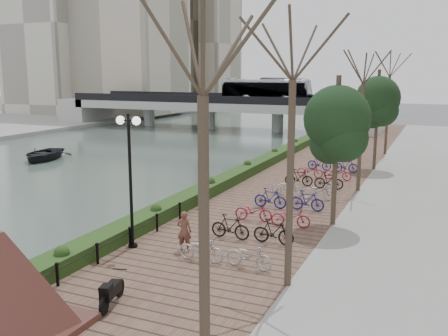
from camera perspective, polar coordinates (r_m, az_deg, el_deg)
The scene contains 14 objects.
ground at distance 18.71m, azimuth -19.53°, elevation -12.13°, with size 220.00×220.00×0.00m, color #59595B.
river_water at distance 46.71m, azimuth -12.15°, elevation 1.91°, with size 30.00×130.00×0.02m, color #465750.
promenade at distance 31.71m, azimuth 8.29°, elevation -1.73°, with size 8.00×75.00×0.50m, color brown.
hedge at distance 34.93m, azimuth 4.03°, elevation 0.45°, with size 1.10×56.00×0.60m, color #1C3613.
chain_fence at distance 18.99m, azimuth -12.40°, elevation -8.65°, with size 0.10×14.10×0.70m.
granite_monument at distance 13.98m, azimuth -23.98°, elevation -12.02°, with size 5.20×5.20×2.76m.
lamppost at distance 18.86m, azimuth -10.75°, elevation 1.71°, with size 1.02×0.32×5.13m.
motorcycle at distance 15.11m, azimuth -12.69°, elevation -13.51°, with size 0.45×1.43×0.89m, color black, non-canonical shape.
pedestrian at distance 18.89m, azimuth -4.57°, elevation -7.19°, with size 0.56×0.37×1.53m, color brown.
bicycle_parking at distance 25.74m, azimuth 8.11°, elevation -3.03°, with size 2.40×19.89×1.00m.
street_trees at distance 25.62m, azimuth 14.25°, elevation 2.86°, with size 3.20×37.12×6.80m.
bridge at distance 62.92m, azimuth -0.35°, elevation 7.49°, with size 36.00×10.77×6.50m.
boat at distance 43.49m, azimuth -20.00°, elevation 1.53°, with size 3.51×4.92×1.02m, color black.
far_buildings at distance 95.40m, azimuth -11.23°, elevation 16.12°, with size 35.00×38.00×38.00m.
Camera 1 is at (12.10, -12.38, 7.13)m, focal length 40.00 mm.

